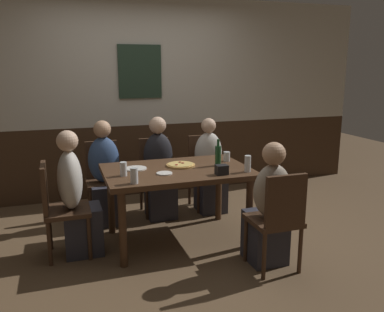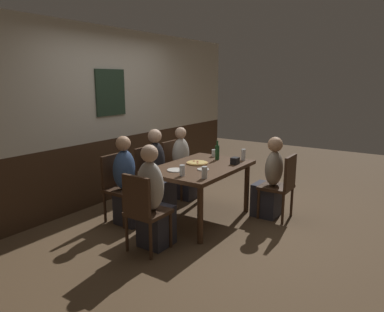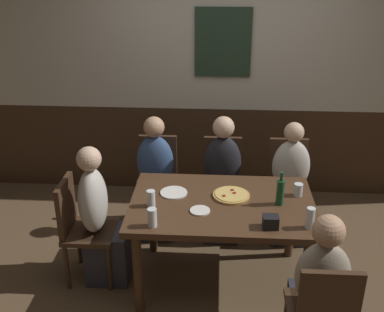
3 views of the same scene
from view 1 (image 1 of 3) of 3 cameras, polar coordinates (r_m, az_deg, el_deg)
The scene contains 22 objects.
ground_plane at distance 4.17m, azimuth -2.07°, elevation -11.72°, with size 12.00×12.00×0.00m, color brown.
wall_back at distance 5.42m, azimuth -7.19°, elevation 8.12°, with size 6.40×0.13×2.60m.
dining_table at distance 3.95m, azimuth -2.15°, elevation -3.07°, with size 1.41×0.93×0.74m.
chair_head_west at distance 3.85m, azimuth -18.44°, elevation -6.58°, with size 0.40×0.40×0.88m.
chair_right_far at distance 4.99m, azimuth 1.83°, elevation -1.57°, with size 0.40×0.40×0.88m.
chair_mid_far at distance 4.81m, azimuth -5.10°, elevation -2.14°, with size 0.40×0.40×0.88m.
chair_left_far at distance 4.72m, azimuth -12.45°, elevation -2.71°, with size 0.40×0.40×0.88m.
chair_right_near at distance 3.46m, azimuth 12.12°, elevation -8.36°, with size 0.40×0.40×0.88m.
person_head_west at distance 3.85m, azimuth -16.02°, elevation -6.45°, with size 0.37×0.34×1.17m.
person_right_far at distance 4.85m, azimuth 2.50°, elevation -2.35°, with size 0.34×0.37×1.12m.
person_mid_far at distance 4.66m, azimuth -4.64°, elevation -2.70°, with size 0.34×0.37×1.16m.
person_left_far at distance 4.56m, azimuth -12.22°, elevation -3.40°, with size 0.34×0.37×1.15m.
person_right_near at distance 3.61m, azimuth 10.78°, elevation -7.96°, with size 0.34×0.37×1.11m.
pizza at distance 4.03m, azimuth -1.60°, elevation -1.27°, with size 0.29×0.29×0.03m.
beer_glass_tall at distance 4.25m, azimuth 4.94°, elevation -0.16°, with size 0.07×0.07×0.10m.
tumbler_short at distance 3.72m, azimuth -9.70°, elevation -1.95°, with size 0.06×0.06×0.13m.
pint_glass_pale at distance 3.84m, azimuth 7.89°, elevation -1.24°, with size 0.06×0.06×0.16m.
highball_clear at distance 3.46m, azimuth -8.20°, elevation -2.93°, with size 0.07×0.07×0.14m.
beer_bottle_green at distance 4.04m, azimuth 3.69°, elevation 0.14°, with size 0.06×0.06×0.27m.
plate_white_large at distance 3.95m, azimuth -8.00°, elevation -1.77°, with size 0.21×0.21×0.01m, color white.
plate_white_small at distance 3.75m, azimuth -3.94°, elevation -2.46°, with size 0.15×0.15×0.01m, color white.
condiment_caddy at distance 3.72m, azimuth 4.23°, elevation -1.95°, with size 0.11×0.09×0.09m, color black.
Camera 1 is at (-1.07, -3.65, 1.72)m, focal length 37.62 mm.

